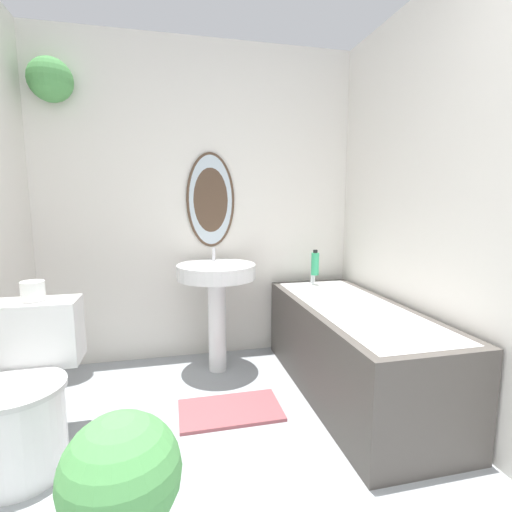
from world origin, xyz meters
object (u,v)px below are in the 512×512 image
Objects in this scene: toilet at (26,395)px; bathtub at (352,348)px; shampoo_bottle at (315,263)px; potted_plant at (122,484)px; toilet_paper_roll at (33,291)px; pedestal_sink at (217,286)px.

toilet is 1.79m from bathtub.
toilet is 3.66× the size of shampoo_bottle.
bathtub is at bearing 7.68° from toilet.
toilet_paper_roll is at bearing 120.99° from potted_plant.
pedestal_sink is 1.00m from bathtub.
shampoo_bottle is (1.77, 0.86, 0.42)m from toilet.
shampoo_bottle is at bearing 25.97° from toilet.
shampoo_bottle is 1.89m from toilet_paper_roll.
bathtub is 1.84m from toilet_paper_roll.
toilet_paper_roll is at bearing -178.69° from bathtub.
toilet_paper_roll is (-0.99, -0.56, 0.15)m from pedestal_sink.
shampoo_bottle is (-0.01, 0.62, 0.44)m from bathtub.
toilet is at bearing -90.00° from toilet_paper_roll.
pedestal_sink reaches higher than toilet.
shampoo_bottle is at bearing 49.28° from potted_plant.
pedestal_sink is at bearing 146.90° from bathtub.
bathtub is at bearing -89.36° from shampoo_bottle.
toilet_paper_roll reaches higher than potted_plant.
potted_plant is at bearing -51.60° from toilet.
pedestal_sink reaches higher than potted_plant.
bathtub reaches higher than potted_plant.
shampoo_bottle is at bearing 90.64° from bathtub.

